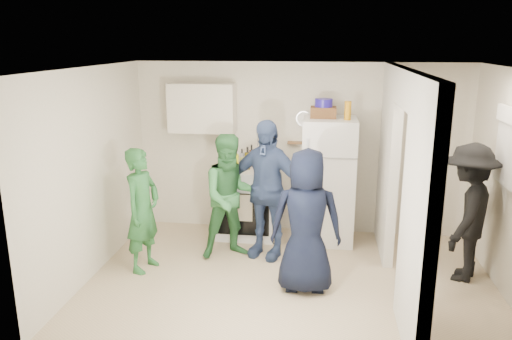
{
  "coord_description": "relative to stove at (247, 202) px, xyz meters",
  "views": [
    {
      "loc": [
        0.32,
        -5.46,
        2.8
      ],
      "look_at": [
        -0.47,
        0.4,
        1.25
      ],
      "focal_mm": 35.0,
      "sensor_mm": 36.0,
      "label": 1
    }
  ],
  "objects": [
    {
      "name": "nook_valance",
      "position": [
        3.08,
        -1.17,
        1.49
      ],
      "size": [
        0.04,
        0.82,
        0.18
      ],
      "primitive_type": "cube",
      "color": "white",
      "rests_on": "wall_right"
    },
    {
      "name": "red_cup",
      "position": [
        0.22,
        -0.2,
        0.57
      ],
      "size": [
        0.09,
        0.09,
        0.12
      ],
      "primitive_type": "cylinder",
      "color": "red",
      "rests_on": "stove"
    },
    {
      "name": "wicker_basket",
      "position": [
        1.07,
        0.02,
        1.33
      ],
      "size": [
        0.35,
        0.25,
        0.15
      ],
      "primitive_type": "cube",
      "color": "brown",
      "rests_on": "fridge"
    },
    {
      "name": "nook_window_frame",
      "position": [
        3.1,
        -1.17,
        1.14
      ],
      "size": [
        0.04,
        0.76,
        0.86
      ],
      "primitive_type": "cube",
      "color": "white",
      "rests_on": "wall_right"
    },
    {
      "name": "wall_front",
      "position": [
        0.74,
        -3.07,
        0.74
      ],
      "size": [
        4.8,
        0.0,
        4.8
      ],
      "primitive_type": "plane",
      "rotation": [
        -1.57,
        0.0,
        0.0
      ],
      "color": "silver",
      "rests_on": "floor"
    },
    {
      "name": "bottle_i",
      "position": [
        0.06,
        0.12,
        0.67
      ],
      "size": [
        0.07,
        0.07,
        0.32
      ],
      "primitive_type": "cylinder",
      "color": "#602D10",
      "rests_on": "stove"
    },
    {
      "name": "bottle_e",
      "position": [
        0.09,
        0.17,
        0.63
      ],
      "size": [
        0.07,
        0.07,
        0.24
      ],
      "primitive_type": "cylinder",
      "color": "#959CA5",
      "rests_on": "stove"
    },
    {
      "name": "fridge",
      "position": [
        1.17,
        -0.03,
        0.37
      ],
      "size": [
        0.73,
        0.7,
        1.76
      ],
      "primitive_type": "cube",
      "color": "white",
      "rests_on": "floor"
    },
    {
      "name": "wall_left",
      "position": [
        -1.66,
        -1.37,
        0.74
      ],
      "size": [
        0.0,
        3.4,
        3.4
      ],
      "primitive_type": "plane",
      "rotation": [
        1.57,
        0.0,
        1.57
      ],
      "color": "silver",
      "rests_on": "floor"
    },
    {
      "name": "bottle_c",
      "position": [
        -0.09,
        0.13,
        0.63
      ],
      "size": [
        0.07,
        0.07,
        0.25
      ],
      "primitive_type": "cylinder",
      "color": "#AEB5BD",
      "rests_on": "stove"
    },
    {
      "name": "person_denim",
      "position": [
        0.36,
        -0.68,
        0.41
      ],
      "size": [
        1.16,
        0.78,
        1.83
      ],
      "primitive_type": "imported",
      "rotation": [
        0.0,
        0.0,
        -0.34
      ],
      "color": "#344773",
      "rests_on": "floor"
    },
    {
      "name": "partition_header",
      "position": [
        1.94,
        -1.37,
        1.79
      ],
      "size": [
        0.12,
        1.0,
        0.4
      ],
      "primitive_type": "cube",
      "color": "silver",
      "rests_on": "partition_pier_back"
    },
    {
      "name": "floor",
      "position": [
        0.74,
        -1.37,
        -0.51
      ],
      "size": [
        4.8,
        4.8,
        0.0
      ],
      "primitive_type": "plane",
      "color": "#C7B48C",
      "rests_on": "ground"
    },
    {
      "name": "yellow_cup_stack_stove",
      "position": [
        -0.12,
        -0.22,
        0.64
      ],
      "size": [
        0.09,
        0.09,
        0.25
      ],
      "primitive_type": "cylinder",
      "color": "#F1FF15",
      "rests_on": "stove"
    },
    {
      "name": "bottle_f",
      "position": [
        0.17,
        0.01,
        0.64
      ],
      "size": [
        0.06,
        0.06,
        0.26
      ],
      "primitive_type": "cylinder",
      "color": "#133417",
      "rests_on": "stove"
    },
    {
      "name": "stove",
      "position": [
        0.0,
        0.0,
        0.0
      ],
      "size": [
        0.86,
        0.71,
        1.02
      ],
      "primitive_type": "cube",
      "color": "white",
      "rests_on": "floor"
    },
    {
      "name": "person_navy",
      "position": [
        0.92,
        -1.56,
        0.32
      ],
      "size": [
        0.84,
        0.57,
        1.66
      ],
      "primitive_type": "imported",
      "rotation": [
        0.0,
        0.0,
        -3.09
      ],
      "color": "black",
      "rests_on": "floor"
    },
    {
      "name": "person_nook",
      "position": [
        2.79,
        -1.01,
        0.32
      ],
      "size": [
        1.03,
        1.23,
        1.66
      ],
      "primitive_type": "imported",
      "rotation": [
        0.0,
        0.0,
        -2.03
      ],
      "color": "black",
      "rests_on": "floor"
    },
    {
      "name": "bottle_a",
      "position": [
        -0.26,
        0.1,
        0.64
      ],
      "size": [
        0.06,
        0.06,
        0.25
      ],
      "primitive_type": "cylinder",
      "color": "#6F6416",
      "rests_on": "stove"
    },
    {
      "name": "blue_bowl",
      "position": [
        1.07,
        0.02,
        1.46
      ],
      "size": [
        0.24,
        0.24,
        0.11
      ],
      "primitive_type": "cylinder",
      "color": "#221596",
      "rests_on": "wicker_basket"
    },
    {
      "name": "partition_pier_back",
      "position": [
        1.94,
        -0.27,
        0.74
      ],
      "size": [
        0.12,
        1.2,
        2.5
      ],
      "primitive_type": "cube",
      "color": "silver",
      "rests_on": "floor"
    },
    {
      "name": "bottle_h",
      "position": [
        -0.31,
        -0.11,
        0.65
      ],
      "size": [
        0.07,
        0.07,
        0.28
      ],
      "primitive_type": "cylinder",
      "color": "#92919C",
      "rests_on": "stove"
    },
    {
      "name": "wall_back",
      "position": [
        0.74,
        0.33,
        0.74
      ],
      "size": [
        4.8,
        0.0,
        4.8
      ],
      "primitive_type": "plane",
      "rotation": [
        1.57,
        0.0,
        0.0
      ],
      "color": "silver",
      "rests_on": "floor"
    },
    {
      "name": "bottle_g",
      "position": [
        0.28,
        0.14,
        0.64
      ],
      "size": [
        0.06,
        0.06,
        0.26
      ],
      "primitive_type": "cylinder",
      "color": "olive",
      "rests_on": "stove"
    },
    {
      "name": "person_green_left",
      "position": [
        -1.09,
        -1.29,
        0.27
      ],
      "size": [
        0.5,
        0.64,
        1.55
      ],
      "primitive_type": "imported",
      "rotation": [
        0.0,
        0.0,
        1.31
      ],
      "color": "#2C6F3B",
      "rests_on": "floor"
    },
    {
      "name": "bottle_b",
      "position": [
        -0.16,
        -0.1,
        0.64
      ],
      "size": [
        0.07,
        0.07,
        0.26
      ],
      "primitive_type": "cylinder",
      "color": "#194D1B",
      "rests_on": "stove"
    },
    {
      "name": "bottle_d",
      "position": [
        0.03,
        -0.07,
        0.67
      ],
      "size": [
        0.08,
        0.08,
        0.32
      ],
      "primitive_type": "cylinder",
      "color": "#6A6012",
      "rests_on": "stove"
    },
    {
      "name": "partition_pier_front",
      "position": [
        1.94,
        -2.47,
        0.74
      ],
      "size": [
        0.12,
        1.2,
        2.5
      ],
      "primitive_type": "cube",
      "color": "silver",
      "rests_on": "floor"
    },
    {
      "name": "yellow_cup_stack_top",
      "position": [
        1.39,
        -0.13,
        1.38
      ],
      "size": [
        0.09,
        0.09,
        0.25
      ],
      "primitive_type": "cylinder",
      "color": "orange",
      "rests_on": "fridge"
    },
    {
      "name": "person_green_center",
      "position": [
        -0.09,
        -0.75,
        0.31
      ],
      "size": [
        0.99,
        0.9,
        1.65
      ],
      "primitive_type": "imported",
      "rotation": [
        0.0,
        0.0,
        0.43
      ],
      "color": "#398244",
      "rests_on": "floor"
    },
    {
      "name": "upper_cabinet",
      "position": [
        -0.66,
        0.15,
        1.34
      ],
      "size": [
        0.95,
        0.34,
        0.7
      ],
      "primitive_type": "cube",
      "color": "silver",
      "rests_on": "wall_back"
    },
    {
      "name": "ceiling",
      "position": [
        0.74,
        -1.37,
        1.99
      ],
      "size": [
        4.8,
        4.8,
        0.0
      ],
      "primitive_type": "plane",
      "rotation": [
        3.14,
        0.0,
        0.0
      ],
      "color": "white",
      "rests_on": "wall_back"
    },
    {
      "name": "wall_clock",
      "position": [
        0.79,
        0.31,
        1.19
      ],
      "size": [
        0.22,
        0.02,
        0.22
      ],
      "primitive_type": "cylinder",
      "rotation": [
        1.57,
        0.0,
        0.0
      ],
      "color": "white",
      "rests_on": "wall_back"
    },
    {
      "name": "nook_window",
      "position": [
        3.12,
        -1.17,
        1.14
      ],
      "size": [
        0.03,
        0.7,
        0.8
      ],
      "primitive_type": "cube",
      "color": "black",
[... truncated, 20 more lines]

